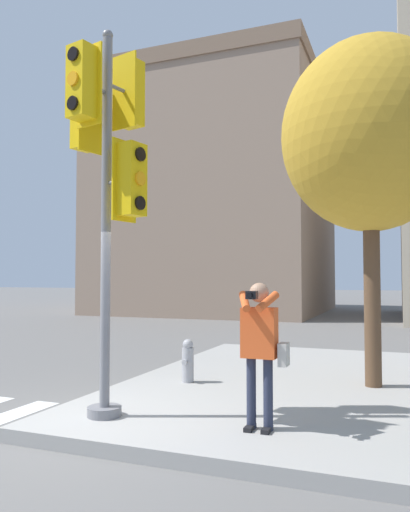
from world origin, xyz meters
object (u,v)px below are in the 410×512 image
Objects in this scene: person_photographer at (260,341)px; street_tree at (370,136)px; traffic_signal_pole at (107,151)px; fire_hydrant at (188,361)px.

person_photographer is 0.30× the size of street_tree.
fire_hydrant is at bearing 86.02° from traffic_signal_pole.
street_tree is at bearing 15.08° from fire_hydrant.
street_tree reaches higher than traffic_signal_pole.
traffic_signal_pole is at bearing -175.28° from person_photographer.
fire_hydrant is (-1.82, 2.11, -0.66)m from person_photographer.
traffic_signal_pole is at bearing -93.98° from fire_hydrant.
person_photographer is at bearing 4.72° from traffic_signal_pole.
person_photographer is 2.35× the size of fire_hydrant.
person_photographer is at bearing -110.63° from street_tree.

